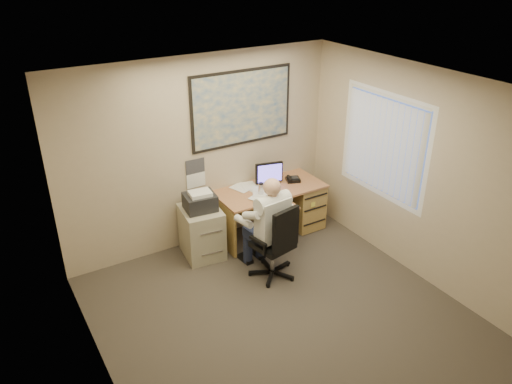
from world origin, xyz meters
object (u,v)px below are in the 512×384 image
desk (288,201)px  office_chair (274,256)px  filing_cabinet (201,228)px  person (272,228)px

desk → office_chair: (-0.89, -0.99, -0.13)m
desk → filing_cabinet: 1.46m
office_chair → filing_cabinet: bearing=109.5°
desk → office_chair: bearing=-132.0°
office_chair → person: 0.39m
office_chair → person: size_ratio=0.76×
desk → person: person is taller
desk → filing_cabinet: (-1.46, -0.02, -0.01)m
desk → person: (-0.88, -0.91, 0.25)m
desk → person: size_ratio=1.16×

